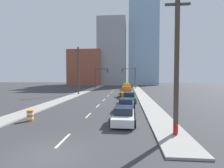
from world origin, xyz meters
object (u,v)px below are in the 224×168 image
at_px(fire_hydrant, 175,131).
at_px(pickup_truck_yellow, 127,87).
at_px(traffic_barrel, 30,116).
at_px(sedan_blue, 126,105).
at_px(sedan_maroon, 126,91).
at_px(pickup_truck_orange, 127,93).
at_px(utility_pole_right_near, 177,63).
at_px(sedan_white, 124,115).
at_px(utility_pole_left_mid, 78,70).
at_px(traffic_signal_right, 131,75).
at_px(sedan_green, 129,98).
at_px(sedan_tan, 127,89).
at_px(traffic_signal_left, 99,75).
at_px(sedan_teal, 127,86).

bearing_deg(fire_hydrant, pickup_truck_yellow, 94.70).
height_order(traffic_barrel, sedan_blue, sedan_blue).
bearing_deg(sedan_maroon, pickup_truck_orange, -91.42).
bearing_deg(utility_pole_right_near, sedan_maroon, 97.24).
distance_m(traffic_barrel, sedan_white, 8.25).
height_order(utility_pole_right_near, pickup_truck_orange, utility_pole_right_near).
bearing_deg(utility_pole_left_mid, pickup_truck_yellow, 57.49).
height_order(utility_pole_right_near, sedan_maroon, utility_pole_right_near).
bearing_deg(utility_pole_left_mid, fire_hydrant, -61.48).
bearing_deg(sedan_maroon, pickup_truck_yellow, 87.07).
distance_m(traffic_signal_right, utility_pole_left_mid, 20.72).
bearing_deg(sedan_green, utility_pole_right_near, -77.84).
height_order(fire_hydrant, sedan_tan, sedan_tan).
xyz_separation_m(sedan_green, pickup_truck_yellow, (-0.51, 26.74, 0.08)).
bearing_deg(sedan_tan, pickup_truck_yellow, 88.79).
distance_m(traffic_signal_left, sedan_tan, 12.50).
bearing_deg(sedan_teal, fire_hydrant, -84.71).
xyz_separation_m(pickup_truck_orange, pickup_truck_yellow, (-0.13, 19.79, -0.02)).
xyz_separation_m(sedan_maroon, sedan_tan, (0.17, 6.05, 0.03)).
bearing_deg(traffic_signal_right, sedan_tan, -99.16).
relative_size(traffic_signal_left, utility_pole_right_near, 0.70).
bearing_deg(sedan_white, traffic_barrel, -177.38).
xyz_separation_m(fire_hydrant, sedan_teal, (-3.25, 47.82, 0.25)).
bearing_deg(sedan_teal, traffic_signal_left, -146.87).
bearing_deg(sedan_green, traffic_signal_right, 88.46).
bearing_deg(sedan_green, traffic_signal_left, 108.92).
bearing_deg(traffic_barrel, utility_pole_left_mid, 95.22).
bearing_deg(sedan_blue, sedan_green, 89.93).
bearing_deg(sedan_teal, sedan_white, -88.85).
distance_m(utility_pole_left_mid, sedan_teal, 25.28).
height_order(fire_hydrant, pickup_truck_yellow, pickup_truck_yellow).
relative_size(utility_pole_right_near, sedan_teal, 2.00).
relative_size(traffic_signal_right, sedan_green, 1.56).
bearing_deg(sedan_teal, utility_pole_left_mid, -113.54).
distance_m(traffic_barrel, sedan_blue, 10.13).
relative_size(fire_hydrant, pickup_truck_yellow, 0.15).
distance_m(traffic_barrel, sedan_tan, 32.41).
xyz_separation_m(pickup_truck_orange, sedan_maroon, (-0.16, 6.54, -0.15)).
bearing_deg(fire_hydrant, sedan_green, 101.14).
bearing_deg(sedan_green, pickup_truck_orange, 93.54).
bearing_deg(traffic_signal_right, utility_pole_left_mid, -124.61).
xyz_separation_m(traffic_barrel, sedan_maroon, (8.25, 25.25, 0.16)).
bearing_deg(utility_pole_right_near, utility_pole_left_mid, 119.01).
distance_m(traffic_signal_left, utility_pole_left_mid, 17.14).
height_order(sedan_green, pickup_truck_yellow, pickup_truck_yellow).
height_order(traffic_signal_right, fire_hydrant, traffic_signal_right).
relative_size(traffic_barrel, sedan_maroon, 0.22).
xyz_separation_m(utility_pole_left_mid, sedan_white, (10.28, -22.12, -4.61)).
bearing_deg(sedan_teal, sedan_maroon, -89.16).
distance_m(sedan_white, sedan_maroon, 25.07).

